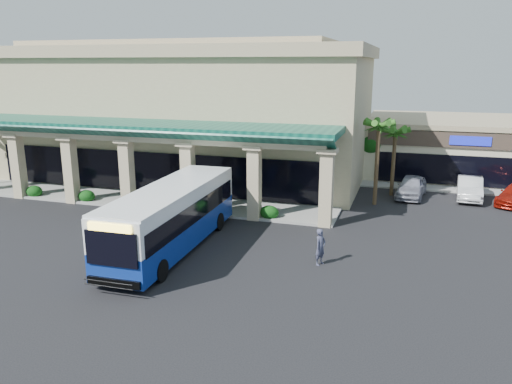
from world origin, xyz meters
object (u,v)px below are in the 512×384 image
(transit_bus, at_px, (172,218))
(car_white, at_px, (470,188))
(pedestrian, at_px, (320,247))
(car_silver, at_px, (411,187))

(transit_bus, xyz_separation_m, car_white, (16.04, 15.65, -0.90))
(pedestrian, distance_m, car_silver, 15.30)
(transit_bus, bearing_deg, car_silver, 50.04)
(transit_bus, xyz_separation_m, pedestrian, (7.86, 0.15, -0.78))
(pedestrian, relative_size, car_white, 0.38)
(pedestrian, relative_size, car_silver, 0.39)
(pedestrian, bearing_deg, car_silver, 9.55)
(pedestrian, xyz_separation_m, car_white, (8.18, 15.49, -0.12))
(transit_bus, bearing_deg, pedestrian, -0.03)
(pedestrian, xyz_separation_m, car_silver, (4.12, 14.73, -0.12))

